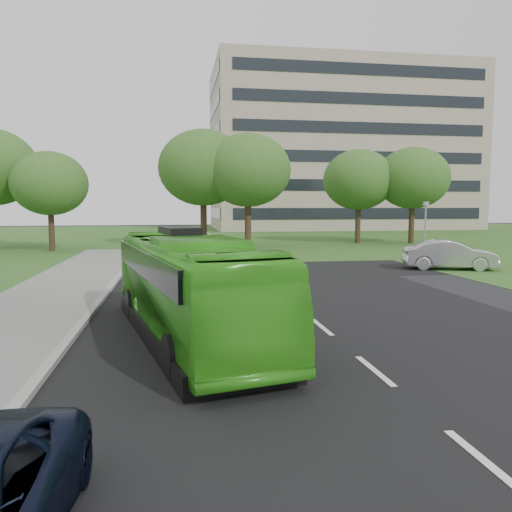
# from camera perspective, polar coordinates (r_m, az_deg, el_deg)

# --- Properties ---
(ground) EXTENTS (160.00, 160.00, 0.00)m
(ground) POSITION_cam_1_polar(r_m,az_deg,el_deg) (17.03, 5.56, -6.53)
(ground) COLOR black
(ground) RESTS_ON ground
(street_surfaces) EXTENTS (120.00, 120.00, 0.15)m
(street_surfaces) POSITION_cam_1_polar(r_m,az_deg,el_deg) (39.19, -3.49, 0.51)
(street_surfaces) COLOR black
(street_surfaces) RESTS_ON ground
(office_building) EXTENTS (40.10, 20.10, 25.00)m
(office_building) POSITION_cam_1_polar(r_m,az_deg,el_deg) (82.81, 9.49, 11.86)
(office_building) COLOR gray
(office_building) RESTS_ON ground
(tree_park_a) EXTENTS (5.94, 5.94, 7.90)m
(tree_park_a) POSITION_cam_1_polar(r_m,az_deg,el_deg) (43.05, -22.52, 7.65)
(tree_park_a) COLOR black
(tree_park_a) RESTS_ON ground
(tree_park_b) EXTENTS (7.82, 7.82, 10.25)m
(tree_park_b) POSITION_cam_1_polar(r_m,az_deg,el_deg) (44.58, -6.07, 9.98)
(tree_park_b) COLOR black
(tree_park_b) RESTS_ON ground
(tree_park_c) EXTENTS (7.34, 7.34, 9.74)m
(tree_park_c) POSITION_cam_1_polar(r_m,az_deg,el_deg) (43.10, -0.93, 9.75)
(tree_park_c) COLOR black
(tree_park_c) RESTS_ON ground
(tree_park_d) EXTENTS (6.79, 6.79, 8.98)m
(tree_park_d) POSITION_cam_1_polar(r_m,az_deg,el_deg) (49.38, 11.66, 8.52)
(tree_park_d) COLOR black
(tree_park_d) RESTS_ON ground
(tree_park_e) EXTENTS (6.87, 6.87, 9.15)m
(tree_park_e) POSITION_cam_1_polar(r_m,az_deg,el_deg) (50.23, 17.49, 8.48)
(tree_park_e) COLOR black
(tree_park_e) RESTS_ON ground
(bus) EXTENTS (4.53, 10.35, 2.81)m
(bus) POSITION_cam_1_polar(r_m,az_deg,el_deg) (13.79, -7.69, -3.53)
(bus) COLOR green
(bus) RESTS_ON ground
(sedan) EXTENTS (5.39, 3.26, 1.68)m
(sedan) POSITION_cam_1_polar(r_m,az_deg,el_deg) (30.41, 21.21, 0.13)
(sedan) COLOR #B0B0B5
(sedan) RESTS_ON ground
(camera_pole) EXTENTS (0.38, 0.34, 3.89)m
(camera_pole) POSITION_cam_1_polar(r_m,az_deg,el_deg) (36.35, 18.79, 3.72)
(camera_pole) COLOR gray
(camera_pole) RESTS_ON ground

